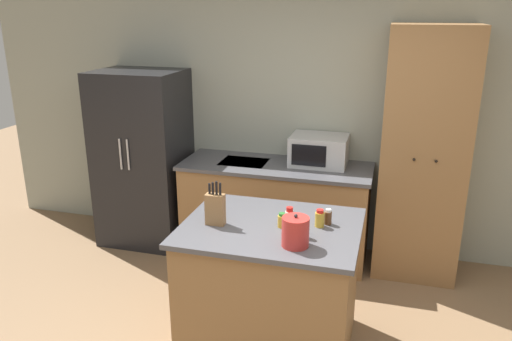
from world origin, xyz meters
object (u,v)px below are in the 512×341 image
object	(u,v)px
spice_bottle_short_red	(302,227)
spice_bottle_green_herb	(320,219)
spice_bottle_pale_salt	(328,217)
spice_bottle_tall_dark	(289,220)
spice_bottle_amber_oil	(282,221)
kettle	(295,232)
pantry_cabinet	(423,156)
microwave	(319,150)
refrigerator	(143,158)
knife_block	(215,209)

from	to	relation	value
spice_bottle_short_red	spice_bottle_green_herb	distance (m)	0.21
spice_bottle_pale_salt	spice_bottle_tall_dark	bearing A→B (deg)	-142.36
spice_bottle_amber_oil	kettle	world-z (taller)	kettle
spice_bottle_green_herb	spice_bottle_amber_oil	bearing A→B (deg)	-162.46
spice_bottle_short_red	spice_bottle_pale_salt	bearing A→B (deg)	60.00
pantry_cabinet	spice_bottle_tall_dark	xyz separation A→B (m)	(-0.88, -1.47, -0.09)
spice_bottle_tall_dark	spice_bottle_short_red	size ratio (longest dim) A/B	1.19
microwave	kettle	size ratio (longest dim) A/B	2.46
spice_bottle_tall_dark	spice_bottle_amber_oil	world-z (taller)	spice_bottle_tall_dark
kettle	spice_bottle_green_herb	bearing A→B (deg)	72.67
microwave	kettle	bearing A→B (deg)	-85.88
refrigerator	spice_bottle_green_herb	distance (m)	2.39
refrigerator	spice_bottle_amber_oil	size ratio (longest dim) A/B	17.63
spice_bottle_short_red	spice_bottle_green_herb	bearing A→B (deg)	64.54
spice_bottle_amber_oil	spice_bottle_green_herb	xyz separation A→B (m)	(0.24, 0.08, 0.01)
spice_bottle_pale_salt	kettle	distance (m)	0.41
microwave	spice_bottle_pale_salt	distance (m)	1.39
spice_bottle_green_herb	spice_bottle_pale_salt	bearing A→B (deg)	46.96
spice_bottle_amber_oil	spice_bottle_pale_salt	bearing A→B (deg)	23.94
pantry_cabinet	microwave	world-z (taller)	pantry_cabinet
spice_bottle_short_red	spice_bottle_green_herb	size ratio (longest dim) A/B	1.16
microwave	spice_bottle_tall_dark	xyz separation A→B (m)	(0.05, -1.54, -0.05)
spice_bottle_green_herb	spice_bottle_pale_salt	distance (m)	0.07
pantry_cabinet	spice_bottle_green_herb	xyz separation A→B (m)	(-0.70, -1.35, -0.11)
knife_block	spice_bottle_amber_oil	world-z (taller)	knife_block
refrigerator	microwave	world-z (taller)	refrigerator
spice_bottle_amber_oil	knife_block	bearing A→B (deg)	-170.04
spice_bottle_green_herb	kettle	bearing A→B (deg)	-107.33
knife_block	spice_bottle_amber_oil	size ratio (longest dim) A/B	3.09
microwave	spice_bottle_green_herb	world-z (taller)	microwave
refrigerator	microwave	xyz separation A→B (m)	(1.78, 0.12, 0.19)
refrigerator	spice_bottle_tall_dark	xyz separation A→B (m)	(1.82, -1.42, 0.13)
refrigerator	knife_block	xyz separation A→B (m)	(1.31, -1.45, 0.17)
spice_bottle_short_red	refrigerator	bearing A→B (deg)	142.35
spice_bottle_tall_dark	knife_block	bearing A→B (deg)	-176.67
pantry_cabinet	spice_bottle_pale_salt	bearing A→B (deg)	-116.68
spice_bottle_pale_salt	spice_bottle_amber_oil	bearing A→B (deg)	-156.06
microwave	spice_bottle_short_red	bearing A→B (deg)	-85.06
kettle	spice_bottle_short_red	bearing A→B (deg)	84.70
refrigerator	microwave	size ratio (longest dim) A/B	3.37
spice_bottle_short_red	microwave	bearing A→B (deg)	94.94
spice_bottle_amber_oil	kettle	bearing A→B (deg)	-60.61
spice_bottle_short_red	kettle	size ratio (longest dim) A/B	0.67
spice_bottle_amber_oil	spice_bottle_pale_salt	size ratio (longest dim) A/B	0.92
refrigerator	knife_block	size ratio (longest dim) A/B	5.70
spice_bottle_short_red	spice_bottle_pale_salt	world-z (taller)	spice_bottle_short_red
spice_bottle_amber_oil	spice_bottle_green_herb	size ratio (longest dim) A/B	0.82
knife_block	spice_bottle_pale_salt	world-z (taller)	knife_block
pantry_cabinet	knife_block	distance (m)	2.05
knife_block	spice_bottle_tall_dark	size ratio (longest dim) A/B	1.83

